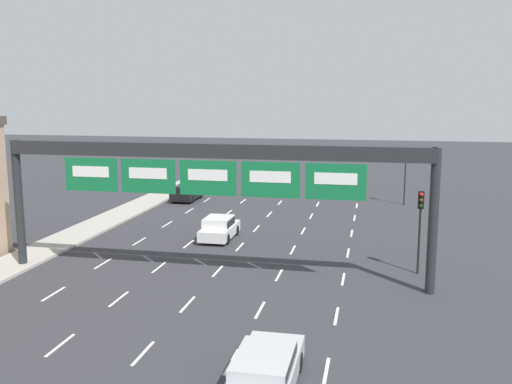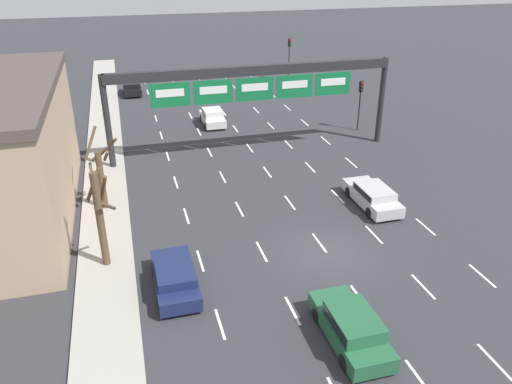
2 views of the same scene
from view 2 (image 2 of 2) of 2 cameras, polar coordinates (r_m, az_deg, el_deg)
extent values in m
plane|color=#333338|center=(26.93, 8.05, -6.86)|extent=(220.00, 220.00, 0.00)
cube|color=#A8A399|center=(25.20, -16.75, -10.22)|extent=(2.80, 110.00, 0.15)
cube|color=white|center=(22.23, -4.14, -14.80)|extent=(0.12, 2.00, 0.01)
cube|color=white|center=(26.17, -6.38, -7.82)|extent=(0.12, 2.00, 0.01)
cube|color=white|center=(30.42, -7.97, -2.72)|extent=(0.12, 2.00, 0.01)
cube|color=white|center=(34.87, -9.15, 1.11)|extent=(0.12, 2.00, 0.01)
cube|color=white|center=(39.46, -10.06, 4.06)|extent=(0.12, 2.00, 0.01)
cube|color=white|center=(44.13, -10.78, 6.39)|extent=(0.12, 2.00, 0.01)
cube|color=white|center=(48.87, -11.37, 8.27)|extent=(0.12, 2.00, 0.01)
cube|color=white|center=(53.65, -11.86, 9.82)|extent=(0.12, 2.00, 0.01)
cube|color=white|center=(58.48, -12.27, 11.11)|extent=(0.12, 2.00, 0.01)
cube|color=white|center=(63.32, -12.62, 12.20)|extent=(0.12, 2.00, 0.01)
cube|color=white|center=(68.20, -12.93, 13.14)|extent=(0.12, 2.00, 0.01)
cube|color=white|center=(22.90, 4.20, -13.36)|extent=(0.12, 2.00, 0.01)
cube|color=white|center=(26.74, 0.65, -6.82)|extent=(0.12, 2.00, 0.01)
cube|color=white|center=(30.92, -1.91, -1.96)|extent=(0.12, 2.00, 0.01)
cube|color=white|center=(35.31, -3.84, 1.72)|extent=(0.12, 2.00, 0.01)
cube|color=white|center=(39.84, -5.33, 4.58)|extent=(0.12, 2.00, 0.01)
cube|color=white|center=(44.47, -6.53, 6.84)|extent=(0.12, 2.00, 0.01)
cube|color=white|center=(49.18, -7.51, 8.67)|extent=(0.12, 2.00, 0.01)
cube|color=white|center=(53.94, -8.32, 10.18)|extent=(0.12, 2.00, 0.01)
cube|color=white|center=(58.74, -9.01, 11.44)|extent=(0.12, 2.00, 0.01)
cube|color=white|center=(63.56, -9.60, 12.51)|extent=(0.12, 2.00, 0.01)
cube|color=white|center=(68.42, -10.10, 13.43)|extent=(0.12, 2.00, 0.01)
cube|color=white|center=(20.88, 18.20, -19.66)|extent=(0.12, 2.00, 0.01)
cube|color=white|center=(24.02, 11.81, -11.79)|extent=(0.12, 2.00, 0.01)
cube|color=white|center=(27.70, 7.26, -5.78)|extent=(0.12, 2.00, 0.01)
cube|color=white|center=(31.75, 3.88, -1.21)|extent=(0.12, 2.00, 0.01)
cube|color=white|center=(36.04, 1.30, 2.30)|extent=(0.12, 2.00, 0.01)
cube|color=white|center=(40.49, -0.73, 5.05)|extent=(0.12, 2.00, 0.01)
cube|color=white|center=(45.06, -2.36, 7.25)|extent=(0.12, 2.00, 0.01)
cube|color=white|center=(49.71, -3.71, 9.03)|extent=(0.12, 2.00, 0.01)
cube|color=white|center=(54.42, -4.83, 10.50)|extent=(0.12, 2.00, 0.01)
cube|color=white|center=(59.18, -5.78, 11.74)|extent=(0.12, 2.00, 0.01)
cube|color=white|center=(63.97, -6.59, 12.78)|extent=(0.12, 2.00, 0.01)
cube|color=white|center=(68.80, -7.30, 13.68)|extent=(0.12, 2.00, 0.01)
cube|color=white|center=(22.59, 25.59, -17.09)|extent=(0.12, 2.00, 0.01)
cube|color=white|center=(25.51, 18.56, -10.21)|extent=(0.12, 2.00, 0.01)
cube|color=white|center=(29.01, 13.32, -4.75)|extent=(0.12, 2.00, 0.01)
cube|color=white|center=(32.90, 9.33, -0.50)|extent=(0.12, 2.00, 0.01)
cube|color=white|center=(37.05, 6.21, 2.84)|extent=(0.12, 2.00, 0.01)
cube|color=white|center=(41.39, 3.72, 5.48)|extent=(0.12, 2.00, 0.01)
cube|color=white|center=(45.87, 1.69, 7.60)|extent=(0.12, 2.00, 0.01)
cube|color=white|center=(50.45, 0.01, 9.34)|extent=(0.12, 2.00, 0.01)
cube|color=white|center=(55.09, -1.40, 10.78)|extent=(0.12, 2.00, 0.01)
cube|color=white|center=(59.80, -2.60, 11.99)|extent=(0.12, 2.00, 0.01)
cube|color=white|center=(64.55, -3.63, 13.02)|extent=(0.12, 2.00, 0.01)
cube|color=white|center=(69.34, -4.53, 13.90)|extent=(0.12, 2.00, 0.01)
cube|color=white|center=(27.32, 24.44, -8.71)|extent=(0.12, 2.00, 0.01)
cube|color=white|center=(30.61, 18.80, -3.78)|extent=(0.12, 2.00, 0.01)
cube|color=white|center=(34.32, 14.36, 0.17)|extent=(0.12, 2.00, 0.01)
cube|color=white|center=(38.32, 10.82, 3.32)|extent=(0.12, 2.00, 0.01)
cube|color=white|center=(42.54, 7.95, 5.85)|extent=(0.12, 2.00, 0.01)
cube|color=white|center=(46.90, 5.58, 7.91)|extent=(0.12, 2.00, 0.01)
cube|color=white|center=(51.39, 3.61, 9.60)|extent=(0.12, 2.00, 0.01)
cube|color=white|center=(55.96, 1.94, 11.01)|extent=(0.12, 2.00, 0.01)
cube|color=white|center=(60.60, 0.51, 12.20)|extent=(0.12, 2.00, 0.01)
cube|color=white|center=(65.29, -0.72, 13.22)|extent=(0.12, 2.00, 0.01)
cube|color=white|center=(70.02, -1.80, 14.09)|extent=(0.12, 2.00, 0.01)
cylinder|color=#232628|center=(37.04, -16.61, 7.55)|extent=(0.45, 0.45, 6.87)
cylinder|color=#232628|center=(42.20, 14.12, 10.06)|extent=(0.45, 0.45, 6.87)
cube|color=#232628|center=(37.46, -0.28, 13.73)|extent=(21.40, 0.60, 0.70)
cube|color=#116B38|center=(36.35, -9.79, 10.86)|extent=(2.85, 0.08, 1.71)
cube|color=white|center=(36.27, -9.80, 11.08)|extent=(2.00, 0.02, 0.55)
cube|color=#116B38|center=(36.77, -4.90, 11.31)|extent=(2.85, 0.08, 1.71)
cube|color=white|center=(36.69, -4.90, 11.53)|extent=(2.00, 0.02, 0.55)
cube|color=#116B38|center=(37.44, -0.14, 11.68)|extent=(2.85, 0.08, 1.71)
cube|color=white|center=(37.36, -0.12, 11.89)|extent=(2.00, 0.02, 0.55)
cube|color=#116B38|center=(38.35, 4.44, 11.95)|extent=(2.85, 0.08, 1.71)
cube|color=white|center=(38.27, 4.47, 12.16)|extent=(2.00, 0.02, 0.55)
cube|color=#116B38|center=(39.48, 8.78, 12.14)|extent=(2.85, 0.08, 1.71)
cube|color=white|center=(39.41, 8.82, 12.34)|extent=(2.00, 0.02, 0.55)
cube|color=silver|center=(46.15, -5.00, 8.32)|extent=(1.80, 4.07, 0.67)
cube|color=silver|center=(45.73, -4.97, 9.00)|extent=(1.65, 2.12, 0.62)
cube|color=black|center=(45.73, -4.97, 9.00)|extent=(1.69, 1.95, 0.44)
cylinder|color=black|center=(47.23, -6.25, 8.42)|extent=(0.22, 0.66, 0.66)
cylinder|color=black|center=(47.50, -4.30, 8.61)|extent=(0.22, 0.66, 0.66)
cylinder|color=black|center=(44.94, -5.71, 7.52)|extent=(0.22, 0.66, 0.66)
cylinder|color=black|center=(45.22, -3.68, 7.72)|extent=(0.22, 0.66, 0.66)
cube|color=#B7B7BC|center=(31.99, 13.08, -0.59)|extent=(1.88, 4.88, 0.68)
cube|color=#B7B7BC|center=(31.51, 13.43, 0.11)|extent=(1.73, 2.54, 0.46)
cube|color=black|center=(31.51, 13.43, 0.11)|extent=(1.77, 2.33, 0.33)
cylinder|color=black|center=(32.87, 10.57, 0.01)|extent=(0.22, 0.66, 0.66)
cylinder|color=black|center=(33.61, 13.20, 0.35)|extent=(0.22, 0.66, 0.66)
cylinder|color=black|center=(30.57, 12.87, -2.32)|extent=(0.22, 0.66, 0.66)
cylinder|color=black|center=(31.36, 15.64, -1.89)|extent=(0.22, 0.66, 0.66)
cube|color=#235B38|center=(21.44, 10.66, -15.15)|extent=(1.87, 4.70, 0.71)
cube|color=#235B38|center=(20.83, 11.15, -14.26)|extent=(1.72, 2.45, 0.61)
cube|color=black|center=(20.83, 11.15, -14.26)|extent=(1.76, 2.25, 0.44)
cylinder|color=black|center=(22.26, 7.01, -13.79)|extent=(0.22, 0.66, 0.66)
cylinder|color=black|center=(22.85, 11.05, -12.92)|extent=(0.22, 0.66, 0.66)
cylinder|color=black|center=(20.38, 10.11, -18.61)|extent=(0.22, 0.66, 0.66)
cylinder|color=black|center=(21.02, 14.50, -17.45)|extent=(0.22, 0.66, 0.66)
cube|color=black|center=(57.82, -13.97, 11.32)|extent=(1.88, 4.14, 0.69)
cube|color=black|center=(57.44, -14.02, 11.83)|extent=(1.73, 2.15, 0.49)
cube|color=black|center=(57.44, -14.02, 11.83)|extent=(1.76, 1.98, 0.36)
cylinder|color=black|center=(59.07, -14.84, 11.31)|extent=(0.22, 0.66, 0.66)
cylinder|color=black|center=(59.11, -13.17, 11.50)|extent=(0.22, 0.66, 0.66)
cylinder|color=black|center=(56.66, -14.75, 10.71)|extent=(0.22, 0.66, 0.66)
cylinder|color=black|center=(56.70, -13.01, 10.91)|extent=(0.22, 0.66, 0.66)
cube|color=#19234C|center=(24.12, -9.23, -9.77)|extent=(1.89, 4.53, 0.68)
cube|color=#19234C|center=(23.57, -9.25, -9.05)|extent=(1.74, 2.36, 0.44)
cube|color=black|center=(23.57, -9.25, -9.05)|extent=(1.78, 2.17, 0.31)
cylinder|color=black|center=(25.32, -11.53, -8.65)|extent=(0.22, 0.66, 0.66)
cylinder|color=black|center=(25.41, -7.65, -8.16)|extent=(0.22, 0.66, 0.66)
cylinder|color=black|center=(23.11, -10.92, -12.39)|extent=(0.22, 0.66, 0.66)
cylinder|color=black|center=(23.22, -6.63, -11.82)|extent=(0.22, 0.66, 0.66)
cylinder|color=black|center=(45.04, 11.68, 9.03)|extent=(0.12, 0.12, 3.47)
cube|color=black|center=(44.47, 11.93, 11.72)|extent=(0.30, 0.24, 0.90)
sphere|color=red|center=(44.29, 12.05, 12.06)|extent=(0.20, 0.20, 0.20)
sphere|color=#412F0C|center=(44.36, 12.01, 11.68)|extent=(0.20, 0.20, 0.20)
sphere|color=#0E3515|center=(44.43, 11.97, 11.31)|extent=(0.20, 0.20, 0.20)
cylinder|color=black|center=(62.45, 3.78, 14.45)|extent=(0.12, 0.12, 4.02)
cube|color=black|center=(62.00, 3.84, 16.68)|extent=(0.30, 0.24, 0.90)
sphere|color=red|center=(61.83, 3.89, 16.93)|extent=(0.20, 0.20, 0.20)
sphere|color=#412F0C|center=(61.88, 3.88, 16.66)|extent=(0.20, 0.20, 0.20)
sphere|color=#0E3515|center=(61.93, 3.88, 16.39)|extent=(0.20, 0.20, 0.20)
cylinder|color=brown|center=(25.39, -17.38, -3.07)|extent=(0.38, 0.38, 5.04)
cylinder|color=brown|center=(24.84, -17.05, 0.41)|extent=(0.59, 0.92, 1.56)
cylinder|color=brown|center=(24.72, -16.60, -1.53)|extent=(0.76, 1.08, 0.94)
cylinder|color=brown|center=(24.97, -18.14, 0.76)|extent=(0.93, 0.43, 1.67)
cylinder|color=brown|center=(31.45, -17.23, 1.31)|extent=(0.37, 0.37, 3.65)
cylinder|color=brown|center=(31.40, -17.33, 4.24)|extent=(1.26, 0.47, 1.03)
cylinder|color=brown|center=(31.29, -16.62, 4.88)|extent=(1.35, 1.34, 1.54)
cylinder|color=brown|center=(31.00, -16.76, 3.95)|extent=(0.45, 1.05, 0.94)
cylinder|color=brown|center=(31.00, -18.40, 5.35)|extent=(1.01, 0.89, 1.88)
cylinder|color=brown|center=(31.19, -18.27, 2.18)|extent=(0.30, 1.11, 0.92)
camera|label=1|loc=(20.20, 46.48, 2.42)|focal=40.00mm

